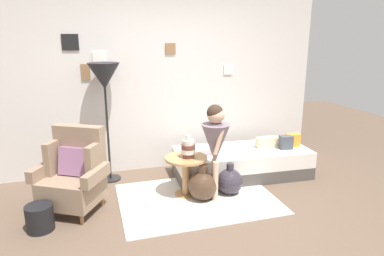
{
  "coord_description": "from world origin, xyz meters",
  "views": [
    {
      "loc": [
        -1.04,
        -3.05,
        1.97
      ],
      "look_at": [
        0.15,
        0.95,
        0.85
      ],
      "focal_mm": 32.22,
      "sensor_mm": 36.0,
      "label": 1
    }
  ],
  "objects_px": {
    "daybed": "(242,163)",
    "book_on_daybed": "(208,153)",
    "vase_striped": "(188,148)",
    "floor_lamp": "(104,80)",
    "magazine_basket": "(40,218)",
    "demijohn_far": "(230,181)",
    "side_table": "(186,168)",
    "demijohn_near": "(203,185)",
    "person_child": "(215,140)",
    "armchair": "(74,174)"
  },
  "relations": [
    {
      "from": "daybed",
      "to": "book_on_daybed",
      "type": "height_order",
      "value": "book_on_daybed"
    },
    {
      "from": "vase_striped",
      "to": "floor_lamp",
      "type": "relative_size",
      "value": 0.18
    },
    {
      "from": "magazine_basket",
      "to": "demijohn_far",
      "type": "bearing_deg",
      "value": 6.02
    },
    {
      "from": "side_table",
      "to": "magazine_basket",
      "type": "distance_m",
      "value": 1.74
    },
    {
      "from": "daybed",
      "to": "book_on_daybed",
      "type": "xyz_separation_m",
      "value": [
        -0.53,
        -0.03,
        0.22
      ]
    },
    {
      "from": "vase_striped",
      "to": "magazine_basket",
      "type": "relative_size",
      "value": 1.03
    },
    {
      "from": "book_on_daybed",
      "to": "demijohn_near",
      "type": "height_order",
      "value": "demijohn_near"
    },
    {
      "from": "side_table",
      "to": "person_child",
      "type": "relative_size",
      "value": 0.44
    },
    {
      "from": "armchair",
      "to": "demijohn_near",
      "type": "relative_size",
      "value": 2.15
    },
    {
      "from": "demijohn_far",
      "to": "demijohn_near",
      "type": "bearing_deg",
      "value": -172.12
    },
    {
      "from": "daybed",
      "to": "floor_lamp",
      "type": "relative_size",
      "value": 1.19
    },
    {
      "from": "daybed",
      "to": "demijohn_far",
      "type": "bearing_deg",
      "value": -128.01
    },
    {
      "from": "daybed",
      "to": "vase_striped",
      "type": "xyz_separation_m",
      "value": [
        -0.92,
        -0.4,
        0.43
      ]
    },
    {
      "from": "vase_striped",
      "to": "demijohn_far",
      "type": "relative_size",
      "value": 0.69
    },
    {
      "from": "daybed",
      "to": "floor_lamp",
      "type": "xyz_separation_m",
      "value": [
        -1.83,
        0.4,
        1.21
      ]
    },
    {
      "from": "armchair",
      "to": "magazine_basket",
      "type": "distance_m",
      "value": 0.6
    },
    {
      "from": "armchair",
      "to": "vase_striped",
      "type": "height_order",
      "value": "armchair"
    },
    {
      "from": "daybed",
      "to": "person_child",
      "type": "xyz_separation_m",
      "value": [
        -0.63,
        -0.59,
        0.57
      ]
    },
    {
      "from": "side_table",
      "to": "daybed",
      "type": "bearing_deg",
      "value": 21.96
    },
    {
      "from": "book_on_daybed",
      "to": "magazine_basket",
      "type": "bearing_deg",
      "value": -161.35
    },
    {
      "from": "armchair",
      "to": "demijohn_far",
      "type": "bearing_deg",
      "value": -4.36
    },
    {
      "from": "vase_striped",
      "to": "armchair",
      "type": "bearing_deg",
      "value": 178.17
    },
    {
      "from": "armchair",
      "to": "demijohn_near",
      "type": "xyz_separation_m",
      "value": [
        1.49,
        -0.2,
        -0.25
      ]
    },
    {
      "from": "side_table",
      "to": "person_child",
      "type": "distance_m",
      "value": 0.55
    },
    {
      "from": "demijohn_near",
      "to": "demijohn_far",
      "type": "xyz_separation_m",
      "value": [
        0.38,
        0.05,
        -0.02
      ]
    },
    {
      "from": "daybed",
      "to": "demijohn_near",
      "type": "xyz_separation_m",
      "value": [
        -0.77,
        -0.56,
        -0.01
      ]
    },
    {
      "from": "daybed",
      "to": "book_on_daybed",
      "type": "distance_m",
      "value": 0.57
    },
    {
      "from": "person_child",
      "to": "demijohn_near",
      "type": "xyz_separation_m",
      "value": [
        -0.14,
        0.03,
        -0.59
      ]
    },
    {
      "from": "side_table",
      "to": "floor_lamp",
      "type": "height_order",
      "value": "floor_lamp"
    },
    {
      "from": "vase_striped",
      "to": "demijohn_near",
      "type": "bearing_deg",
      "value": -47.07
    },
    {
      "from": "side_table",
      "to": "demijohn_far",
      "type": "relative_size",
      "value": 1.27
    },
    {
      "from": "armchair",
      "to": "daybed",
      "type": "xyz_separation_m",
      "value": [
        2.27,
        0.36,
        -0.24
      ]
    },
    {
      "from": "side_table",
      "to": "floor_lamp",
      "type": "relative_size",
      "value": 0.32
    },
    {
      "from": "demijohn_near",
      "to": "book_on_daybed",
      "type": "bearing_deg",
      "value": 64.73
    },
    {
      "from": "vase_striped",
      "to": "floor_lamp",
      "type": "bearing_deg",
      "value": 138.64
    },
    {
      "from": "daybed",
      "to": "floor_lamp",
      "type": "height_order",
      "value": "floor_lamp"
    },
    {
      "from": "floor_lamp",
      "to": "armchair",
      "type": "bearing_deg",
      "value": -119.69
    },
    {
      "from": "vase_striped",
      "to": "person_child",
      "type": "distance_m",
      "value": 0.37
    },
    {
      "from": "armchair",
      "to": "floor_lamp",
      "type": "bearing_deg",
      "value": 60.31
    },
    {
      "from": "armchair",
      "to": "demijohn_near",
      "type": "distance_m",
      "value": 1.53
    },
    {
      "from": "armchair",
      "to": "demijohn_far",
      "type": "xyz_separation_m",
      "value": [
        1.87,
        -0.14,
        -0.27
      ]
    },
    {
      "from": "demijohn_far",
      "to": "floor_lamp",
      "type": "bearing_deg",
      "value": 147.8
    },
    {
      "from": "magazine_basket",
      "to": "armchair",
      "type": "bearing_deg",
      "value": 46.82
    },
    {
      "from": "armchair",
      "to": "daybed",
      "type": "height_order",
      "value": "armchair"
    },
    {
      "from": "book_on_daybed",
      "to": "demijohn_near",
      "type": "relative_size",
      "value": 0.49
    },
    {
      "from": "side_table",
      "to": "magazine_basket",
      "type": "xyz_separation_m",
      "value": [
        -1.68,
        -0.36,
        -0.22
      ]
    },
    {
      "from": "daybed",
      "to": "armchair",
      "type": "bearing_deg",
      "value": -170.93
    },
    {
      "from": "armchair",
      "to": "magazine_basket",
      "type": "height_order",
      "value": "armchair"
    },
    {
      "from": "daybed",
      "to": "demijohn_near",
      "type": "relative_size",
      "value": 4.29
    },
    {
      "from": "side_table",
      "to": "vase_striped",
      "type": "bearing_deg",
      "value": -51.86
    }
  ]
}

